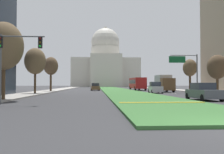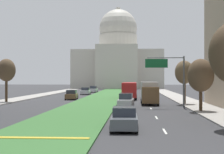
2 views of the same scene
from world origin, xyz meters
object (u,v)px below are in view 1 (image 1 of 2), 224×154
Objects in this scene: street_tree_right_mid at (217,67)px; street_tree_left_near at (4,46)px; street_tree_left_far at (51,66)px; sedan_very_far at (96,86)px; overhead_guide_sign at (187,65)px; sedan_distant at (95,87)px; city_bus at (137,83)px; capitol_building at (105,65)px; box_truck_delivery at (164,83)px; street_tree_right_far at (190,68)px; sedan_lead_stopped at (203,92)px; street_tree_left_mid at (35,61)px; sedan_midblock at (155,88)px; traffic_light_near_left at (12,53)px; sedan_far_horizon at (95,86)px.

street_tree_left_near is at bearing -153.16° from street_tree_right_mid.
sedan_very_far is at bearing 77.38° from street_tree_left_far.
sedan_distant is at bearing 133.28° from overhead_guide_sign.
capitol_building is at bearing 94.17° from city_bus.
overhead_guide_sign is 6.98m from box_truck_delivery.
sedan_very_far is (-17.71, 41.79, -3.73)m from street_tree_right_far.
street_tree_right_far is (-0.25, 10.11, 0.49)m from street_tree_right_mid.
street_tree_left_near reaches higher than overhead_guide_sign.
sedan_lead_stopped is at bearing -106.19° from overhead_guide_sign.
sedan_lead_stopped is 66.05m from sedan_very_far.
overhead_guide_sign reaches higher than street_tree_right_far.
street_tree_left_near reaches higher than street_tree_left_mid.
street_tree_right_far reaches higher than sedan_very_far.
street_tree_right_mid is 27.98m from sedan_distant.
sedan_very_far is (-15.11, 47.25, -3.82)m from overhead_guide_sign.
box_truck_delivery is (-4.86, 0.47, -2.84)m from street_tree_right_far.
street_tree_left_far reaches higher than sedan_midblock.
capitol_building is at bearing 98.81° from street_tree_right_far.
traffic_light_near_left reaches higher than sedan_lead_stopped.
sedan_far_horizon is at bearing 122.09° from street_tree_right_far.
traffic_light_near_left is at bearing -124.56° from box_truck_delivery.
overhead_guide_sign is 49.75m from sedan_very_far.
sedan_far_horizon is (-18.26, 38.83, -3.24)m from street_tree_right_mid.
traffic_light_near_left reaches higher than sedan_very_far.
sedan_very_far is at bearing 79.75° from street_tree_left_mid.
sedan_lead_stopped is at bearing -38.20° from street_tree_left_mid.
street_tree_left_mid is at bearing -91.58° from street_tree_left_far.
sedan_distant is at bearing -90.49° from sedan_very_far.
box_truck_delivery is at bearing -38.43° from sedan_distant.
city_bus is (-5.24, 18.95, -2.84)m from overhead_guide_sign.
sedan_lead_stopped is at bearing 13.19° from traffic_light_near_left.
traffic_light_near_left is at bearing -111.58° from city_bus.
city_bus is at bearing 108.93° from street_tree_right_mid.
street_tree_left_far is at bearing 154.79° from street_tree_right_mid.
street_tree_left_near is 18.62m from sedan_lead_stopped.
sedan_very_far is at bearing 109.23° from city_bus.
street_tree_left_far is (-26.77, 12.60, 0.89)m from street_tree_right_mid.
street_tree_left_mid is 28.16m from street_tree_right_far.
capitol_building is at bearing 83.49° from sedan_very_far.
sedan_distant is 30.92m from sedan_very_far.
traffic_light_near_left is 0.81× the size of box_truck_delivery.
box_truck_delivery is 0.58× the size of city_bus.
street_tree_left_mid is at bearing -130.66° from city_bus.
capitol_building reaches higher than street_tree_left_near.
street_tree_left_mid is at bearing -103.28° from sedan_far_horizon.
sedan_very_far is at bearing 82.75° from street_tree_left_near.
sedan_lead_stopped is 0.98× the size of sedan_midblock.
box_truck_delivery is (2.99, 23.98, 0.91)m from sedan_lead_stopped.
sedan_distant is at bearing 65.57° from street_tree_left_mid.
sedan_distant is at bearing 44.47° from street_tree_left_far.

